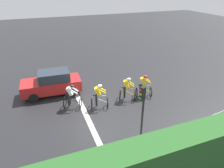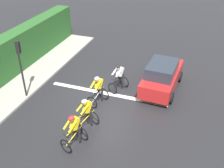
{
  "view_description": "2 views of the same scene",
  "coord_description": "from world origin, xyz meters",
  "px_view_note": "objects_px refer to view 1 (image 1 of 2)",
  "views": [
    {
      "loc": [
        10.91,
        -2.91,
        7.36
      ],
      "look_at": [
        -0.96,
        1.64,
        0.96
      ],
      "focal_mm": 32.64,
      "sensor_mm": 36.0,
      "label": 1
    },
    {
      "loc": [
        -4.61,
        11.53,
        8.6
      ],
      "look_at": [
        -0.42,
        -0.29,
        0.97
      ],
      "focal_mm": 43.44,
      "sensor_mm": 36.0,
      "label": 2
    }
  ],
  "objects_px": {
    "cyclist_second": "(127,89)",
    "pedestrian_railing_kerbside": "(211,119)",
    "cyclist_lead": "(144,86)",
    "car_red": "(52,83)",
    "traffic_light_near_crossing": "(142,109)",
    "cyclist_mid": "(99,97)",
    "cyclist_fourth": "(71,97)"
  },
  "relations": [
    {
      "from": "traffic_light_near_crossing",
      "to": "pedestrian_railing_kerbside",
      "type": "height_order",
      "value": "traffic_light_near_crossing"
    },
    {
      "from": "cyclist_mid",
      "to": "pedestrian_railing_kerbside",
      "type": "bearing_deg",
      "value": 48.56
    },
    {
      "from": "cyclist_lead",
      "to": "cyclist_second",
      "type": "height_order",
      "value": "same"
    },
    {
      "from": "cyclist_second",
      "to": "cyclist_fourth",
      "type": "height_order",
      "value": "same"
    },
    {
      "from": "cyclist_second",
      "to": "pedestrian_railing_kerbside",
      "type": "xyz_separation_m",
      "value": [
        4.62,
        2.85,
        -0.01
      ]
    },
    {
      "from": "cyclist_lead",
      "to": "cyclist_second",
      "type": "bearing_deg",
      "value": -90.64
    },
    {
      "from": "traffic_light_near_crossing",
      "to": "pedestrian_railing_kerbside",
      "type": "relative_size",
      "value": 0.99
    },
    {
      "from": "cyclist_lead",
      "to": "cyclist_second",
      "type": "relative_size",
      "value": 1.0
    },
    {
      "from": "traffic_light_near_crossing",
      "to": "cyclist_lead",
      "type": "bearing_deg",
      "value": 149.17
    },
    {
      "from": "cyclist_mid",
      "to": "cyclist_fourth",
      "type": "relative_size",
      "value": 1.0
    },
    {
      "from": "cyclist_second",
      "to": "pedestrian_railing_kerbside",
      "type": "height_order",
      "value": "cyclist_second"
    },
    {
      "from": "cyclist_fourth",
      "to": "traffic_light_near_crossing",
      "type": "bearing_deg",
      "value": 27.5
    },
    {
      "from": "cyclist_lead",
      "to": "car_red",
      "type": "height_order",
      "value": "car_red"
    },
    {
      "from": "car_red",
      "to": "cyclist_second",
      "type": "bearing_deg",
      "value": 60.18
    },
    {
      "from": "car_red",
      "to": "traffic_light_near_crossing",
      "type": "distance_m",
      "value": 7.88
    },
    {
      "from": "cyclist_mid",
      "to": "cyclist_fourth",
      "type": "height_order",
      "value": "same"
    },
    {
      "from": "cyclist_fourth",
      "to": "cyclist_lead",
      "type": "bearing_deg",
      "value": 85.55
    },
    {
      "from": "cyclist_mid",
      "to": "car_red",
      "type": "relative_size",
      "value": 0.4
    },
    {
      "from": "car_red",
      "to": "traffic_light_near_crossing",
      "type": "relative_size",
      "value": 1.25
    },
    {
      "from": "pedestrian_railing_kerbside",
      "to": "cyclist_fourth",
      "type": "bearing_deg",
      "value": -127.21
    },
    {
      "from": "cyclist_mid",
      "to": "traffic_light_near_crossing",
      "type": "distance_m",
      "value": 4.37
    },
    {
      "from": "cyclist_mid",
      "to": "traffic_light_near_crossing",
      "type": "bearing_deg",
      "value": 11.18
    },
    {
      "from": "cyclist_fourth",
      "to": "car_red",
      "type": "relative_size",
      "value": 0.4
    },
    {
      "from": "cyclist_mid",
      "to": "pedestrian_railing_kerbside",
      "type": "height_order",
      "value": "cyclist_mid"
    },
    {
      "from": "cyclist_mid",
      "to": "car_red",
      "type": "bearing_deg",
      "value": -138.78
    },
    {
      "from": "pedestrian_railing_kerbside",
      "to": "car_red",
      "type": "bearing_deg",
      "value": -134.16
    },
    {
      "from": "cyclist_lead",
      "to": "pedestrian_railing_kerbside",
      "type": "distance_m",
      "value": 4.87
    },
    {
      "from": "car_red",
      "to": "pedestrian_railing_kerbside",
      "type": "distance_m",
      "value": 10.48
    },
    {
      "from": "cyclist_mid",
      "to": "cyclist_fourth",
      "type": "xyz_separation_m",
      "value": [
        -0.63,
        -1.64,
        0.0
      ]
    },
    {
      "from": "cyclist_second",
      "to": "cyclist_fourth",
      "type": "distance_m",
      "value": 3.76
    },
    {
      "from": "cyclist_mid",
      "to": "traffic_light_near_crossing",
      "type": "relative_size",
      "value": 0.5
    },
    {
      "from": "cyclist_mid",
      "to": "cyclist_fourth",
      "type": "distance_m",
      "value": 1.76
    }
  ]
}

